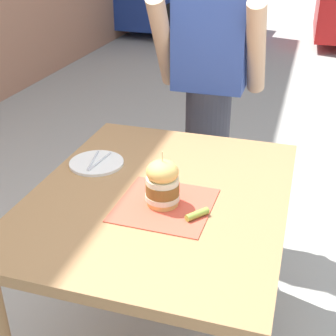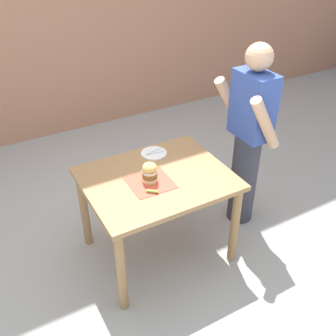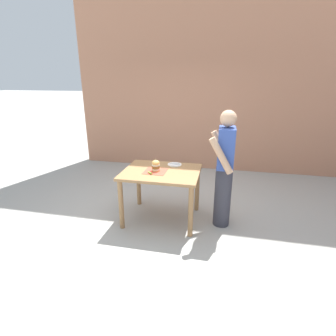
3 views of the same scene
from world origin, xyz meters
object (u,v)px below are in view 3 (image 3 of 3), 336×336
diner_across_table (224,168)px  side_plate_with_forks (175,164)px  sandwich (156,166)px  pickle_spear (150,173)px  patio_table (161,179)px

diner_across_table → side_plate_with_forks: bearing=-111.0°
sandwich → diner_across_table: bearing=93.2°
sandwich → side_plate_with_forks: bearing=148.4°
sandwich → pickle_spear: size_ratio=2.32×
sandwich → pickle_spear: 0.16m
side_plate_with_forks → diner_across_table: bearing=69.0°
patio_table → diner_across_table: diner_across_table is taller
side_plate_with_forks → pickle_spear: bearing=-28.7°
patio_table → sandwich: 0.23m
pickle_spear → side_plate_with_forks: 0.55m
patio_table → diner_across_table: size_ratio=0.66×
side_plate_with_forks → diner_across_table: diner_across_table is taller
patio_table → side_plate_with_forks: side_plate_with_forks is taller
sandwich → side_plate_with_forks: sandwich is taller
patio_table → sandwich: bearing=-66.1°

